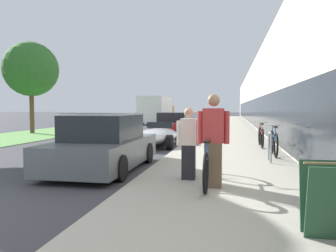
{
  "coord_description": "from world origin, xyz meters",
  "views": [
    {
      "loc": [
        5.43,
        -3.83,
        1.65
      ],
      "look_at": [
        2.05,
        13.85,
        0.63
      ],
      "focal_mm": 35.0,
      "sensor_mm": 36.0,
      "label": 1
    }
  ],
  "objects_px": {
    "person_bystander": "(189,143)",
    "cruiser_bike_nearest": "(274,143)",
    "parked_sedan_curbside": "(104,145)",
    "bike_rack_hoop": "(270,144)",
    "tandem_bicycle": "(209,164)",
    "street_tree_far": "(31,69)",
    "vintage_roadster_curbside": "(157,136)",
    "cruiser_bike_middle": "(261,137)",
    "sandwich_board_sign": "(328,199)",
    "person_rider": "(213,141)",
    "parked_sedan_far": "(174,125)",
    "moving_truck": "(157,110)"
  },
  "relations": [
    {
      "from": "bike_rack_hoop",
      "to": "parked_sedan_far",
      "type": "xyz_separation_m",
      "value": [
        -4.4,
        9.31,
        0.01
      ]
    },
    {
      "from": "moving_truck",
      "to": "parked_sedan_curbside",
      "type": "bearing_deg",
      "value": -80.52
    },
    {
      "from": "cruiser_bike_middle",
      "to": "street_tree_far",
      "type": "distance_m",
      "value": 15.08
    },
    {
      "from": "cruiser_bike_nearest",
      "to": "cruiser_bike_middle",
      "type": "xyz_separation_m",
      "value": [
        -0.19,
        2.41,
        -0.01
      ]
    },
    {
      "from": "tandem_bicycle",
      "to": "parked_sedan_far",
      "type": "xyz_separation_m",
      "value": [
        -2.85,
        12.35,
        0.13
      ]
    },
    {
      "from": "sandwich_board_sign",
      "to": "parked_sedan_far",
      "type": "bearing_deg",
      "value": 106.61
    },
    {
      "from": "person_rider",
      "to": "bike_rack_hoop",
      "type": "xyz_separation_m",
      "value": [
        1.44,
        3.34,
        -0.39
      ]
    },
    {
      "from": "parked_sedan_curbside",
      "to": "bike_rack_hoop",
      "type": "bearing_deg",
      "value": 19.56
    },
    {
      "from": "vintage_roadster_curbside",
      "to": "parked_sedan_far",
      "type": "height_order",
      "value": "parked_sedan_far"
    },
    {
      "from": "parked_sedan_far",
      "to": "cruiser_bike_middle",
      "type": "bearing_deg",
      "value": -51.67
    },
    {
      "from": "tandem_bicycle",
      "to": "moving_truck",
      "type": "xyz_separation_m",
      "value": [
        -6.93,
        25.84,
        0.89
      ]
    },
    {
      "from": "vintage_roadster_curbside",
      "to": "sandwich_board_sign",
      "type": "bearing_deg",
      "value": -65.91
    },
    {
      "from": "sandwich_board_sign",
      "to": "parked_sedan_curbside",
      "type": "height_order",
      "value": "parked_sedan_curbside"
    },
    {
      "from": "tandem_bicycle",
      "to": "parked_sedan_far",
      "type": "relative_size",
      "value": 0.52
    },
    {
      "from": "cruiser_bike_nearest",
      "to": "vintage_roadster_curbside",
      "type": "bearing_deg",
      "value": 148.93
    },
    {
      "from": "cruiser_bike_nearest",
      "to": "tandem_bicycle",
      "type": "bearing_deg",
      "value": -112.85
    },
    {
      "from": "vintage_roadster_curbside",
      "to": "street_tree_far",
      "type": "xyz_separation_m",
      "value": [
        -9.33,
        5.18,
        3.62
      ]
    },
    {
      "from": "person_bystander",
      "to": "parked_sedan_far",
      "type": "height_order",
      "value": "person_bystander"
    },
    {
      "from": "cruiser_bike_nearest",
      "to": "parked_sedan_far",
      "type": "relative_size",
      "value": 0.38
    },
    {
      "from": "parked_sedan_far",
      "to": "bike_rack_hoop",
      "type": "bearing_deg",
      "value": -64.72
    },
    {
      "from": "cruiser_bike_middle",
      "to": "street_tree_far",
      "type": "bearing_deg",
      "value": 158.13
    },
    {
      "from": "tandem_bicycle",
      "to": "person_bystander",
      "type": "height_order",
      "value": "person_bystander"
    },
    {
      "from": "sandwich_board_sign",
      "to": "tandem_bicycle",
      "type": "bearing_deg",
      "value": 122.22
    },
    {
      "from": "person_bystander",
      "to": "cruiser_bike_nearest",
      "type": "xyz_separation_m",
      "value": [
        2.26,
        3.97,
        -0.37
      ]
    },
    {
      "from": "vintage_roadster_curbside",
      "to": "street_tree_far",
      "type": "height_order",
      "value": "street_tree_far"
    },
    {
      "from": "person_bystander",
      "to": "cruiser_bike_nearest",
      "type": "relative_size",
      "value": 0.87
    },
    {
      "from": "bike_rack_hoop",
      "to": "vintage_roadster_curbside",
      "type": "relative_size",
      "value": 0.21
    },
    {
      "from": "parked_sedan_far",
      "to": "street_tree_far",
      "type": "xyz_separation_m",
      "value": [
        -9.13,
        -0.2,
        3.43
      ]
    },
    {
      "from": "sandwich_board_sign",
      "to": "vintage_roadster_curbside",
      "type": "relative_size",
      "value": 0.22
    },
    {
      "from": "tandem_bicycle",
      "to": "sandwich_board_sign",
      "type": "relative_size",
      "value": 2.73
    },
    {
      "from": "cruiser_bike_middle",
      "to": "parked_sedan_curbside",
      "type": "relative_size",
      "value": 0.46
    },
    {
      "from": "vintage_roadster_curbside",
      "to": "cruiser_bike_nearest",
      "type": "bearing_deg",
      "value": -31.07
    },
    {
      "from": "cruiser_bike_nearest",
      "to": "parked_sedan_far",
      "type": "bearing_deg",
      "value": 119.99
    },
    {
      "from": "cruiser_bike_nearest",
      "to": "vintage_roadster_curbside",
      "type": "distance_m",
      "value": 5.21
    },
    {
      "from": "person_bystander",
      "to": "parked_sedan_curbside",
      "type": "distance_m",
      "value": 2.69
    },
    {
      "from": "vintage_roadster_curbside",
      "to": "moving_truck",
      "type": "relative_size",
      "value": 0.55
    },
    {
      "from": "person_rider",
      "to": "bike_rack_hoop",
      "type": "distance_m",
      "value": 3.66
    },
    {
      "from": "sandwich_board_sign",
      "to": "street_tree_far",
      "type": "bearing_deg",
      "value": 132.78
    },
    {
      "from": "bike_rack_hoop",
      "to": "street_tree_far",
      "type": "relative_size",
      "value": 0.15
    },
    {
      "from": "tandem_bicycle",
      "to": "cruiser_bike_nearest",
      "type": "xyz_separation_m",
      "value": [
        1.8,
        4.28,
        0.01
      ]
    },
    {
      "from": "tandem_bicycle",
      "to": "cruiser_bike_middle",
      "type": "bearing_deg",
      "value": 76.42
    },
    {
      "from": "cruiser_bike_middle",
      "to": "parked_sedan_curbside",
      "type": "distance_m",
      "value": 6.88
    },
    {
      "from": "person_bystander",
      "to": "moving_truck",
      "type": "distance_m",
      "value": 26.35
    },
    {
      "from": "parked_sedan_curbside",
      "to": "tandem_bicycle",
      "type": "bearing_deg",
      "value": -27.26
    },
    {
      "from": "tandem_bicycle",
      "to": "bike_rack_hoop",
      "type": "height_order",
      "value": "tandem_bicycle"
    },
    {
      "from": "person_rider",
      "to": "parked_sedan_far",
      "type": "xyz_separation_m",
      "value": [
        -2.96,
        12.65,
        -0.38
      ]
    },
    {
      "from": "tandem_bicycle",
      "to": "street_tree_far",
      "type": "relative_size",
      "value": 0.42
    },
    {
      "from": "bike_rack_hoop",
      "to": "sandwich_board_sign",
      "type": "distance_m",
      "value": 5.55
    },
    {
      "from": "cruiser_bike_middle",
      "to": "sandwich_board_sign",
      "type": "height_order",
      "value": "cruiser_bike_middle"
    },
    {
      "from": "person_rider",
      "to": "sandwich_board_sign",
      "type": "relative_size",
      "value": 2.01
    }
  ]
}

